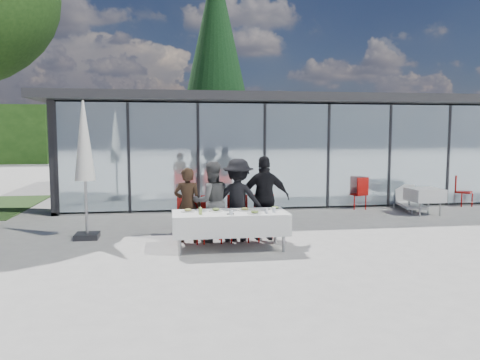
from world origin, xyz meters
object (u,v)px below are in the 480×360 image
diner_a (188,205)px  diner_c (238,200)px  spare_table_right (425,195)px  plate_b (216,210)px  diner_d (265,198)px  spare_chair_a (461,189)px  diner_chair_d (265,215)px  folded_eyeglasses (230,214)px  diner_chair_b (211,216)px  dining_table (230,223)px  lounger (409,201)px  diner_chair_c (238,216)px  conifer_tree (216,54)px  diner_chair_a (188,217)px  plate_extra (255,213)px  spare_chair_b (360,192)px  market_umbrella (84,149)px  plate_a (188,211)px  diner_b (211,202)px  juice_bottle (200,211)px

diner_a → diner_c: diner_c is taller
spare_table_right → plate_b: bearing=-153.9°
diner_d → spare_chair_a: (7.07, 3.70, -0.37)m
diner_d → spare_chair_a: bearing=-147.3°
diner_chair_d → folded_eyeglasses: (-0.88, -1.00, 0.22)m
diner_chair_b → spare_chair_a: same height
dining_table → spare_chair_a: spare_chair_a is taller
diner_c → spare_table_right: size_ratio=2.05×
plate_b → lounger: bearing=31.7°
diner_c → plate_b: (-0.54, -0.62, -0.11)m
diner_c → spare_chair_a: size_ratio=1.81×
diner_chair_c → conifer_tree: bearing=86.4°
diner_chair_d → spare_chair_a: 7.98m
diner_chair_c → diner_chair_d: size_ratio=1.00×
spare_chair_a → diner_chair_d: bearing=-152.4°
diner_chair_a → folded_eyeglasses: 1.29m
plate_extra → spare_chair_b: 6.11m
diner_chair_b → market_umbrella: 3.09m
dining_table → spare_table_right: size_ratio=2.63×
diner_a → spare_chair_b: 6.39m
market_umbrella → conifer_tree: conifer_tree is taller
diner_a → diner_chair_b: 0.56m
conifer_tree → plate_b: bearing=-95.7°
diner_a → diner_chair_b: (0.50, -0.00, -0.26)m
diner_chair_c → lounger: bearing=29.5°
diner_d → diner_a: bearing=5.1°
folded_eyeglasses → spare_table_right: (6.00, 3.44, -0.20)m
diner_chair_a → spare_table_right: diner_chair_a is taller
dining_table → diner_chair_d: diner_chair_d is taller
diner_c → lounger: diner_c is taller
diner_chair_d → plate_extra: bearing=-111.9°
folded_eyeglasses → lounger: bearing=35.3°
diner_chair_b → lounger: size_ratio=0.69×
plate_a → plate_extra: bearing=-18.3°
diner_a → market_umbrella: (-2.17, 0.65, 1.16)m
spare_chair_b → market_umbrella: 8.14m
spare_chair_b → diner_chair_c: bearing=-140.1°
folded_eyeglasses → spare_table_right: size_ratio=0.16×
spare_chair_a → lounger: bearing=-166.0°
diner_chair_b → plate_extra: bearing=-53.8°
diner_d → plate_a: size_ratio=6.25×
plate_a → lounger: 7.75m
diner_b → diner_chair_b: bearing=79.9°
diner_chair_d → juice_bottle: 1.75m
juice_bottle → conifer_tree: (1.65, 13.58, 5.17)m
dining_table → conifer_tree: conifer_tree is taller
spare_chair_a → lounger: 2.09m
diner_b → plate_extra: (0.75, -1.02, -0.08)m
diner_c → diner_b: bearing=18.9°
diner_c → spare_chair_a: diner_c is taller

